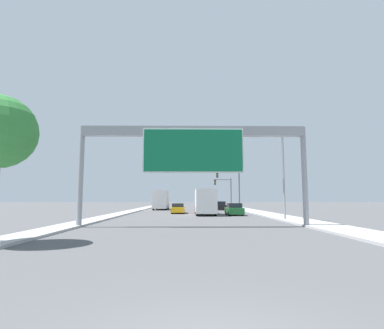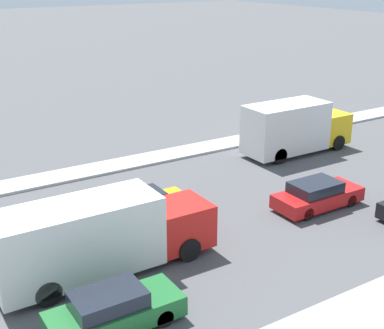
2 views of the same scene
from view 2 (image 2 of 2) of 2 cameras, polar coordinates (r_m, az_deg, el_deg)
median_strip_left at (r=44.68m, az=16.71°, el=4.75°), size 2.00×120.00×0.15m
car_near_center at (r=18.51m, az=-8.35°, el=-15.16°), size 1.78×4.55×1.47m
car_mid_right at (r=27.51m, az=13.21°, el=-3.19°), size 1.89×4.71×1.40m
car_mid_center at (r=25.73m, az=-5.38°, el=-4.44°), size 1.75×4.62×1.36m
truck_box_primary at (r=35.00m, az=10.85°, el=3.87°), size 2.48×7.57×3.37m
truck_box_secondary at (r=21.14m, az=-9.93°, el=-7.58°), size 2.40×8.85×3.13m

